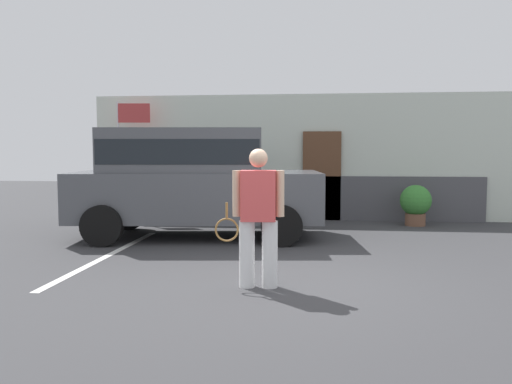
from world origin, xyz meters
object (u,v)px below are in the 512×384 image
at_px(parked_suv, 192,177).
at_px(potted_plant_by_porch, 416,203).
at_px(flag_pole, 126,138).
at_px(tennis_player_man, 258,216).

distance_m(parked_suv, potted_plant_by_porch, 5.01).
bearing_deg(flag_pole, potted_plant_by_porch, -2.44).
relative_size(tennis_player_man, potted_plant_by_porch, 1.87).
bearing_deg(flag_pole, parked_suv, -47.23).
bearing_deg(potted_plant_by_porch, tennis_player_man, -117.56).
height_order(tennis_player_man, flag_pole, flag_pole).
bearing_deg(parked_suv, flag_pole, 126.14).
height_order(tennis_player_man, potted_plant_by_porch, tennis_player_man).
xyz_separation_m(parked_suv, flag_pole, (-2.16, 2.34, 0.81)).
distance_m(potted_plant_by_porch, flag_pole, 6.85).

